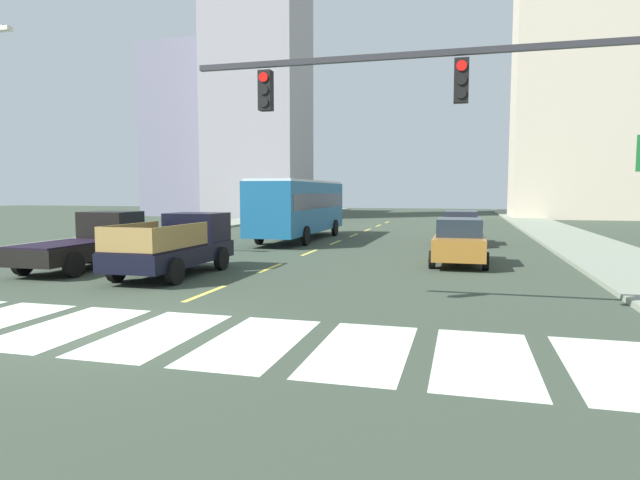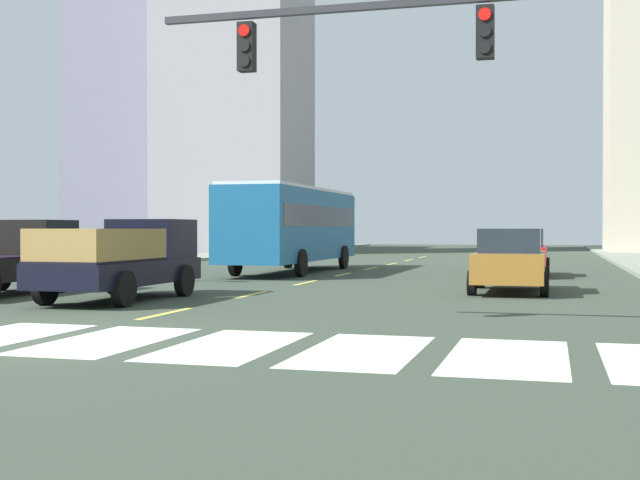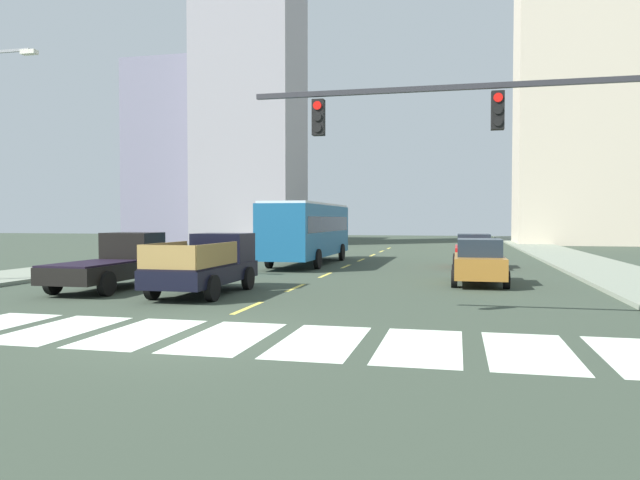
# 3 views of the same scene
# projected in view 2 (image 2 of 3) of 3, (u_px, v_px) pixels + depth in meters

# --- Properties ---
(ground_plane) EXTENTS (160.00, 160.00, 0.00)m
(ground_plane) POSITION_uv_depth(u_px,v_px,m) (52.00, 339.00, 13.04)
(ground_plane) COLOR #354033
(sidewalk_left) EXTENTS (3.95, 110.00, 0.15)m
(sidewalk_left) POSITION_uv_depth(u_px,v_px,m) (39.00, 269.00, 33.70)
(sidewalk_left) COLOR gray
(sidewalk_left) RESTS_ON ground
(crosswalk_stripe_5) EXTENTS (1.58, 3.47, 0.01)m
(crosswalk_stripe_5) POSITION_uv_depth(u_px,v_px,m) (109.00, 341.00, 12.77)
(crosswalk_stripe_5) COLOR silver
(crosswalk_stripe_5) RESTS_ON ground
(crosswalk_stripe_6) EXTENTS (1.58, 3.47, 0.01)m
(crosswalk_stripe_6) POSITION_uv_depth(u_px,v_px,m) (230.00, 345.00, 12.24)
(crosswalk_stripe_6) COLOR silver
(crosswalk_stripe_6) RESTS_ON ground
(crosswalk_stripe_7) EXTENTS (1.58, 3.47, 0.01)m
(crosswalk_stripe_7) POSITION_uv_depth(u_px,v_px,m) (363.00, 351.00, 11.71)
(crosswalk_stripe_7) COLOR silver
(crosswalk_stripe_7) RESTS_ON ground
(crosswalk_stripe_8) EXTENTS (1.58, 3.47, 0.01)m
(crosswalk_stripe_8) POSITION_uv_depth(u_px,v_px,m) (508.00, 357.00, 11.18)
(crosswalk_stripe_8) COLOR silver
(crosswalk_stripe_8) RESTS_ON ground
(lane_dash_0) EXTENTS (0.16, 2.40, 0.01)m
(lane_dash_0) POSITION_uv_depth(u_px,v_px,m) (166.00, 313.00, 16.89)
(lane_dash_0) COLOR #E1CC4C
(lane_dash_0) RESTS_ON ground
(lane_dash_1) EXTENTS (0.16, 2.40, 0.01)m
(lane_dash_1) POSITION_uv_depth(u_px,v_px,m) (251.00, 295.00, 21.71)
(lane_dash_1) COLOR #E1CC4C
(lane_dash_1) RESTS_ON ground
(lane_dash_2) EXTENTS (0.16, 2.40, 0.01)m
(lane_dash_2) POSITION_uv_depth(u_px,v_px,m) (306.00, 283.00, 26.53)
(lane_dash_2) COLOR #E1CC4C
(lane_dash_2) RESTS_ON ground
(lane_dash_3) EXTENTS (0.16, 2.40, 0.01)m
(lane_dash_3) POSITION_uv_depth(u_px,v_px,m) (343.00, 274.00, 31.34)
(lane_dash_3) COLOR #E1CC4C
(lane_dash_3) RESTS_ON ground
(lane_dash_4) EXTENTS (0.16, 2.40, 0.01)m
(lane_dash_4) POSITION_uv_depth(u_px,v_px,m) (371.00, 268.00, 36.16)
(lane_dash_4) COLOR #E1CC4C
(lane_dash_4) RESTS_ON ground
(lane_dash_5) EXTENTS (0.16, 2.40, 0.01)m
(lane_dash_5) POSITION_uv_depth(u_px,v_px,m) (392.00, 264.00, 40.98)
(lane_dash_5) COLOR #E1CC4C
(lane_dash_5) RESTS_ON ground
(lane_dash_6) EXTENTS (0.16, 2.40, 0.01)m
(lane_dash_6) POSITION_uv_depth(u_px,v_px,m) (409.00, 260.00, 45.80)
(lane_dash_6) COLOR #E1CC4C
(lane_dash_6) RESTS_ON ground
(lane_dash_7) EXTENTS (0.16, 2.40, 0.01)m
(lane_dash_7) POSITION_uv_depth(u_px,v_px,m) (422.00, 257.00, 50.62)
(lane_dash_7) COLOR #E1CC4C
(lane_dash_7) RESTS_ON ground
(pickup_stakebed) EXTENTS (2.18, 5.20, 1.96)m
(pickup_stakebed) POSITION_uv_depth(u_px,v_px,m) (128.00, 261.00, 20.39)
(pickup_stakebed) COLOR black
(pickup_stakebed) RESTS_ON ground
(pickup_dark) EXTENTS (2.18, 5.20, 1.96)m
(pickup_dark) POSITION_uv_depth(u_px,v_px,m) (6.00, 259.00, 21.82)
(pickup_dark) COLOR black
(pickup_dark) RESTS_ON ground
(city_bus) EXTENTS (2.72, 10.80, 3.32)m
(city_bus) POSITION_uv_depth(u_px,v_px,m) (292.00, 223.00, 32.85)
(city_bus) COLOR #195987
(city_bus) RESTS_ON ground
(sedan_near_left) EXTENTS (2.02, 4.40, 1.72)m
(sedan_near_left) POSITION_uv_depth(u_px,v_px,m) (510.00, 261.00, 22.53)
(sedan_near_left) COLOR #9B6726
(sedan_near_left) RESTS_ON ground
(sedan_mid) EXTENTS (2.02, 4.40, 1.72)m
(sedan_mid) POSITION_uv_depth(u_px,v_px,m) (521.00, 252.00, 30.26)
(sedan_mid) COLOR red
(sedan_mid) RESTS_ON ground
(traffic_signal_gantry) EXTENTS (10.21, 0.27, 6.00)m
(traffic_signal_gantry) POSITION_uv_depth(u_px,v_px,m) (565.00, 66.00, 12.99)
(traffic_signal_gantry) COLOR #2D2D33
(traffic_signal_gantry) RESTS_ON ground
(tower_tall_centre) EXTENTS (9.56, 8.28, 35.72)m
(tower_tall_centre) POSITION_uv_depth(u_px,v_px,m) (235.00, 3.00, 59.57)
(tower_tall_centre) COLOR #98949B
(tower_tall_centre) RESTS_ON ground
(block_mid_right) EXTENTS (8.32, 11.67, 19.11)m
(block_mid_right) POSITION_uv_depth(u_px,v_px,m) (144.00, 132.00, 67.61)
(block_mid_right) COLOR gray
(block_mid_right) RESTS_ON ground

